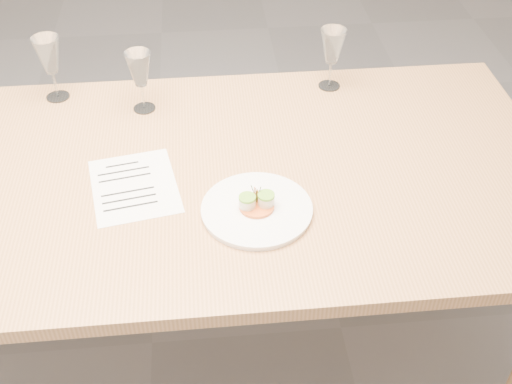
{
  "coord_description": "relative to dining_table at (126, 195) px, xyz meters",
  "views": [
    {
      "loc": [
        0.23,
        -1.37,
        1.85
      ],
      "look_at": [
        0.35,
        -0.16,
        0.8
      ],
      "focal_mm": 45.0,
      "sensor_mm": 36.0,
      "label": 1
    }
  ],
  "objects": [
    {
      "name": "ground",
      "position": [
        0.0,
        0.0,
        -0.68
      ],
      "size": [
        7.0,
        7.0,
        0.0
      ],
      "primitive_type": "plane",
      "color": "slate",
      "rests_on": "ground"
    },
    {
      "name": "dining_table",
      "position": [
        0.0,
        0.0,
        0.0
      ],
      "size": [
        2.4,
        1.0,
        0.75
      ],
      "color": "tan",
      "rests_on": "ground"
    },
    {
      "name": "wine_glass_2",
      "position": [
        0.05,
        0.32,
        0.2
      ],
      "size": [
        0.08,
        0.08,
        0.19
      ],
      "color": "white",
      "rests_on": "dining_table"
    },
    {
      "name": "wine_glass_1",
      "position": [
        -0.23,
        0.42,
        0.21
      ],
      "size": [
        0.08,
        0.08,
        0.21
      ],
      "color": "white",
      "rests_on": "dining_table"
    },
    {
      "name": "recipe_sheet",
      "position": [
        0.03,
        -0.05,
        0.07
      ],
      "size": [
        0.27,
        0.31,
        0.0
      ],
      "rotation": [
        0.0,
        0.0,
        0.18
      ],
      "color": "white",
      "rests_on": "dining_table"
    },
    {
      "name": "wine_glass_3",
      "position": [
        0.64,
        0.4,
        0.21
      ],
      "size": [
        0.08,
        0.08,
        0.2
      ],
      "color": "white",
      "rests_on": "dining_table"
    },
    {
      "name": "dinner_plate",
      "position": [
        0.35,
        -0.18,
        0.08
      ],
      "size": [
        0.28,
        0.28,
        0.07
      ],
      "rotation": [
        0.0,
        0.0,
        -0.01
      ],
      "color": "white",
      "rests_on": "dining_table"
    }
  ]
}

